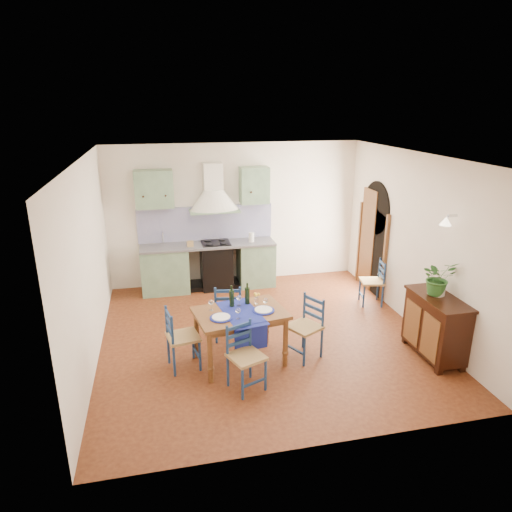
{
  "coord_description": "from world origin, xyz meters",
  "views": [
    {
      "loc": [
        -1.51,
        -6.27,
        3.52
      ],
      "look_at": [
        -0.06,
        0.3,
        1.25
      ],
      "focal_mm": 32.0,
      "sensor_mm": 36.0,
      "label": 1
    }
  ],
  "objects_px": {
    "dining_table": "(241,318)",
    "chair_near": "(245,356)",
    "potted_plant": "(438,278)",
    "sideboard": "(435,325)"
  },
  "relations": [
    {
      "from": "dining_table",
      "to": "chair_near",
      "type": "distance_m",
      "value": 0.67
    },
    {
      "from": "dining_table",
      "to": "sideboard",
      "type": "distance_m",
      "value": 2.79
    },
    {
      "from": "sideboard",
      "to": "chair_near",
      "type": "bearing_deg",
      "value": -176.65
    },
    {
      "from": "dining_table",
      "to": "chair_near",
      "type": "height_order",
      "value": "dining_table"
    },
    {
      "from": "dining_table",
      "to": "potted_plant",
      "type": "distance_m",
      "value": 2.83
    },
    {
      "from": "dining_table",
      "to": "chair_near",
      "type": "bearing_deg",
      "value": -95.49
    },
    {
      "from": "sideboard",
      "to": "dining_table",
      "type": "bearing_deg",
      "value": 170.59
    },
    {
      "from": "dining_table",
      "to": "potted_plant",
      "type": "xyz_separation_m",
      "value": [
        2.76,
        -0.35,
        0.5
      ]
    },
    {
      "from": "chair_near",
      "to": "potted_plant",
      "type": "height_order",
      "value": "potted_plant"
    },
    {
      "from": "dining_table",
      "to": "chair_near",
      "type": "xyz_separation_m",
      "value": [
        -0.06,
        -0.62,
        -0.24
      ]
    }
  ]
}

